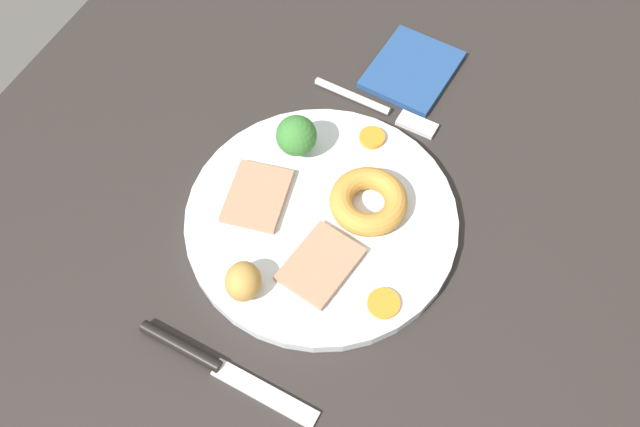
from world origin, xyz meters
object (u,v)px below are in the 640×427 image
object	(u,v)px
roast_potato_left	(243,281)
carrot_coin_back	(371,137)
yorkshire_pudding	(368,201)
folded_napkin	(413,70)
meat_slice_under	(321,264)
broccoli_floret	(296,136)
meat_slice_main	(257,196)
knife	(211,363)
dinner_plate	(320,222)
carrot_coin_front	(384,303)
fork	(379,107)

from	to	relation	value
roast_potato_left	carrot_coin_back	xyz separation A→B (cm)	(-21.58, 3.74, -1.42)
yorkshire_pudding	roast_potato_left	xyz separation A→B (cm)	(13.46, -6.94, 0.55)
carrot_coin_back	folded_napkin	distance (cm)	12.29
meat_slice_under	folded_napkin	bearing A→B (deg)	-176.93
yorkshire_pudding	broccoli_floret	size ratio (longest dim) A/B	1.60
meat_slice_main	knife	bearing A→B (deg)	14.11
yorkshire_pudding	knife	world-z (taller)	yorkshire_pudding
meat_slice_under	knife	world-z (taller)	meat_slice_under
meat_slice_main	knife	distance (cm)	17.65
meat_slice_under	carrot_coin_back	distance (cm)	16.38
yorkshire_pudding	knife	bearing A→B (deg)	-17.08
dinner_plate	folded_napkin	world-z (taller)	dinner_plate
dinner_plate	broccoli_floret	bearing A→B (deg)	-137.95
carrot_coin_front	fork	size ratio (longest dim) A/B	0.20
knife	carrot_coin_back	bearing A→B (deg)	86.32
meat_slice_under	roast_potato_left	xyz separation A→B (cm)	(5.30, -5.50, 1.32)
dinner_plate	broccoli_floret	distance (cm)	9.39
folded_napkin	meat_slice_main	bearing A→B (deg)	-17.75
roast_potato_left	carrot_coin_front	bearing A→B (deg)	108.75
roast_potato_left	carrot_coin_front	world-z (taller)	roast_potato_left
meat_slice_under	folded_napkin	size ratio (longest dim) A/B	0.70
roast_potato_left	fork	xyz separation A→B (cm)	(-26.80, 2.53, -2.74)
roast_potato_left	broccoli_floret	world-z (taller)	broccoli_floret
dinner_plate	fork	world-z (taller)	dinner_plate
folded_napkin	broccoli_floret	bearing A→B (deg)	-21.33
meat_slice_under	yorkshire_pudding	distance (cm)	8.33
carrot_coin_front	knife	bearing A→B (deg)	-45.68
yorkshire_pudding	fork	world-z (taller)	yorkshire_pudding
folded_napkin	yorkshire_pudding	bearing A→B (deg)	8.32
fork	carrot_coin_back	bearing A→B (deg)	-73.28
meat_slice_under	yorkshire_pudding	xyz separation A→B (cm)	(-8.16, 1.44, 0.78)
meat_slice_main	yorkshire_pudding	xyz separation A→B (cm)	(-3.92, 10.73, 0.78)
meat_slice_under	knife	xyz separation A→B (cm)	(12.82, -5.00, -1.35)
meat_slice_under	broccoli_floret	bearing A→B (deg)	-143.92
roast_potato_left	carrot_coin_back	bearing A→B (deg)	170.17
meat_slice_under	carrot_coin_front	world-z (taller)	meat_slice_under
dinner_plate	roast_potato_left	distance (cm)	10.87
broccoli_floret	folded_napkin	size ratio (longest dim) A/B	0.45
dinner_plate	carrot_coin_front	world-z (taller)	carrot_coin_front
meat_slice_under	carrot_coin_back	size ratio (longest dim) A/B	2.72
roast_potato_left	folded_napkin	world-z (taller)	roast_potato_left
fork	dinner_plate	bearing A→B (deg)	-84.34
roast_potato_left	fork	bearing A→B (deg)	174.60
roast_potato_left	broccoli_floret	xyz separation A→B (cm)	(-16.61, -2.74, 1.03)
dinner_plate	carrot_coin_back	distance (cm)	11.51
carrot_coin_front	broccoli_floret	size ratio (longest dim) A/B	0.63
carrot_coin_front	knife	size ratio (longest dim) A/B	0.17
roast_potato_left	folded_napkin	size ratio (longest dim) A/B	0.35
roast_potato_left	knife	world-z (taller)	roast_potato_left
folded_napkin	meat_slice_under	bearing A→B (deg)	3.07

